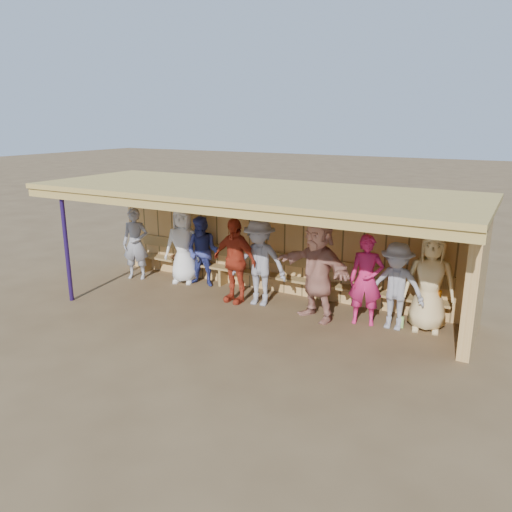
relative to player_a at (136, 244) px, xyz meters
The scene contains 13 objects.
ground 3.57m from the player_a, ahead, with size 90.00×90.00×0.00m, color brown.
player_a is the anchor object (origin of this frame).
player_b 1.24m from the player_a, 14.79° to the left, with size 0.88×0.58×1.81m, color white.
player_c 1.78m from the player_a, 10.26° to the left, with size 0.80×0.62×1.64m, color #333C8C.
player_d 2.95m from the player_a, ahead, with size 1.07×0.44×1.82m, color #B2341C.
player_e 3.50m from the player_a, ahead, with size 1.19×0.69×1.85m, color gray.
player_f 4.85m from the player_a, ahead, with size 1.86×0.59×2.00m, color tan.
player_g 5.74m from the player_a, ahead, with size 0.63×0.42×1.74m, color #D0215F.
player_h 6.85m from the player_a, ahead, with size 0.91×0.59×1.86m, color #E3C280.
player_extra 6.29m from the player_a, ahead, with size 1.07×0.61×1.65m, color gray.
dugout_structure 3.90m from the player_a, ahead, with size 8.80×3.20×2.50m.
bench 3.49m from the player_a, 10.31° to the left, with size 7.60×0.34×0.93m.
dugout_equipment 2.54m from the player_a, 11.31° to the left, with size 6.41×0.62×0.80m.
Camera 1 is at (4.82, -8.37, 3.78)m, focal length 35.00 mm.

